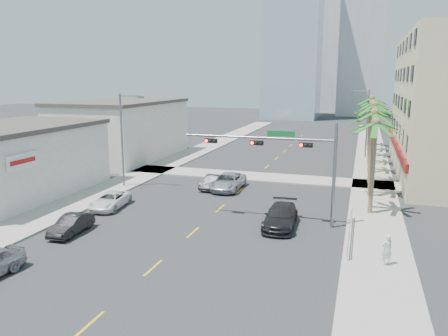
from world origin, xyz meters
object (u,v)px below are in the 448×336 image
object	(u,v)px
car_lane_left	(212,182)
car_lane_center	(228,182)
car_lane_right	(281,216)
car_parked_far	(110,200)
traffic_signal_mast	(288,155)
pedestrian	(387,249)
car_parked_mid	(71,225)

from	to	relation	value
car_lane_left	car_lane_center	bearing A→B (deg)	6.28
car_lane_left	car_lane_right	size ratio (longest dim) A/B	0.73
car_parked_far	car_lane_center	size ratio (longest dim) A/B	0.84
traffic_signal_mast	car_parked_far	world-z (taller)	traffic_signal_mast
car_lane_left	pedestrian	xyz separation A→B (m)	(15.17, -13.92, 0.40)
car_parked_far	car_lane_center	distance (m)	11.44
car_parked_mid	car_parked_far	distance (m)	6.14
car_lane_right	car_parked_mid	bearing A→B (deg)	-159.75
car_parked_far	pedestrian	world-z (taller)	pedestrian
car_lane_center	car_lane_right	bearing A→B (deg)	-54.40
traffic_signal_mast	car_lane_right	bearing A→B (deg)	-107.16
car_parked_mid	pedestrian	distance (m)	20.20
car_parked_far	pedestrian	xyz separation A→B (m)	(20.98, -5.30, 0.40)
car_parked_far	car_lane_right	distance (m)	14.10
car_parked_mid	car_parked_far	world-z (taller)	car_parked_mid
traffic_signal_mast	car_parked_mid	bearing A→B (deg)	-153.94
car_parked_mid	car_lane_left	size ratio (longest dim) A/B	1.01
car_lane_left	traffic_signal_mast	bearing A→B (deg)	-41.82
traffic_signal_mast	car_lane_right	size ratio (longest dim) A/B	2.11
car_lane_left	pedestrian	distance (m)	20.60
car_parked_mid	car_parked_far	size ratio (longest dim) A/B	0.85
traffic_signal_mast	car_lane_left	world-z (taller)	traffic_signal_mast
car_lane_left	pedestrian	world-z (taller)	pedestrian
car_parked_mid	car_lane_right	xyz separation A→B (m)	(13.30, 5.72, 0.12)
car_parked_mid	car_lane_center	bearing A→B (deg)	62.66
car_parked_far	car_lane_left	xyz separation A→B (m)	(5.81, 8.61, -0.00)
car_parked_mid	pedestrian	bearing A→B (deg)	-1.23
car_parked_far	car_lane_left	bearing A→B (deg)	49.82
car_parked_mid	traffic_signal_mast	bearing A→B (deg)	22.61
car_parked_far	pedestrian	bearing A→B (deg)	-20.40
car_parked_mid	car_lane_left	world-z (taller)	car_parked_mid
car_lane_left	car_lane_right	bearing A→B (deg)	-45.88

